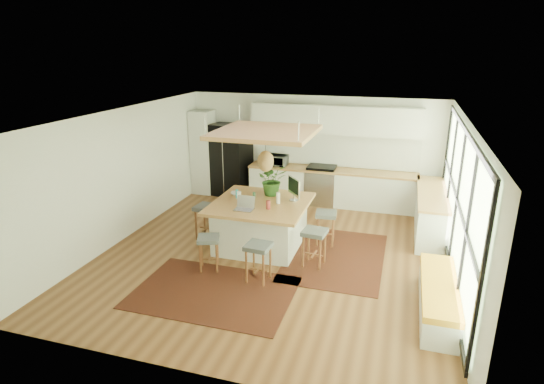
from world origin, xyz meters
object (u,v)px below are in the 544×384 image
(fridge, at_px, (231,161))
(stool_near_left, at_px, (209,251))
(stool_right_back, at_px, (326,228))
(stool_left_side, at_px, (207,223))
(laptop, at_px, (244,204))
(island_plant, at_px, (272,183))
(stool_near_right, at_px, (258,262))
(monitor, at_px, (294,188))
(stool_right_front, at_px, (314,248))
(island, at_px, (261,224))
(microwave, at_px, (278,159))

(fridge, xyz_separation_m, stool_near_left, (1.22, -4.15, -0.57))
(stool_right_back, xyz_separation_m, stool_left_side, (-2.43, -0.46, 0.00))
(stool_right_back, height_order, stool_left_side, stool_left_side)
(laptop, relative_size, island_plant, 0.58)
(stool_near_right, bearing_deg, stool_near_left, 171.93)
(stool_right_back, distance_m, monitor, 1.06)
(stool_near_right, bearing_deg, monitor, 83.62)
(fridge, distance_m, stool_near_left, 4.36)
(laptop, height_order, island_plant, island_plant)
(stool_near_right, bearing_deg, stool_left_side, 139.08)
(stool_right_front, height_order, island_plant, island_plant)
(monitor, xyz_separation_m, island_plant, (-0.51, 0.22, -0.01))
(island, xyz_separation_m, laptop, (-0.17, -0.50, 0.58))
(stool_right_front, xyz_separation_m, microwave, (-1.69, 3.40, 0.74))
(stool_right_back, bearing_deg, island_plant, 177.13)
(stool_right_front, height_order, laptop, laptop)
(laptop, bearing_deg, microwave, 95.19)
(stool_right_front, height_order, stool_right_back, stool_right_front)
(stool_right_back, bearing_deg, laptop, -145.58)
(laptop, height_order, monitor, monitor)
(laptop, relative_size, microwave, 0.75)
(fridge, height_order, laptop, fridge)
(microwave, distance_m, island_plant, 2.40)
(laptop, bearing_deg, island, 71.30)
(stool_near_right, xyz_separation_m, stool_right_back, (0.83, 1.85, 0.00))
(microwave, bearing_deg, stool_left_side, -101.11)
(stool_near_left, distance_m, monitor, 2.11)
(stool_near_left, bearing_deg, island_plant, 69.42)
(island, relative_size, stool_near_left, 2.88)
(island_plant, bearing_deg, fridge, 128.30)
(stool_near_right, relative_size, laptop, 1.85)
(stool_near_right, height_order, microwave, microwave)
(stool_near_left, relative_size, laptop, 1.71)
(fridge, distance_m, laptop, 3.77)
(stool_near_left, bearing_deg, fridge, 106.35)
(stool_near_right, bearing_deg, microwave, 101.90)
(stool_near_right, height_order, stool_left_side, stool_left_side)
(stool_right_front, bearing_deg, fridge, 131.05)
(island, bearing_deg, stool_right_front, -24.27)
(monitor, bearing_deg, microwave, 164.11)
(stool_near_right, relative_size, microwave, 1.39)
(island, distance_m, monitor, 0.99)
(stool_left_side, distance_m, monitor, 2.00)
(stool_near_right, distance_m, island_plant, 2.10)
(stool_right_front, distance_m, island_plant, 1.76)
(fridge, relative_size, monitor, 3.74)
(fridge, xyz_separation_m, stool_left_side, (0.60, -2.90, -0.57))
(stool_right_front, distance_m, stool_left_side, 2.46)
(fridge, height_order, stool_right_back, fridge)
(island, xyz_separation_m, monitor, (0.60, 0.30, 0.72))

